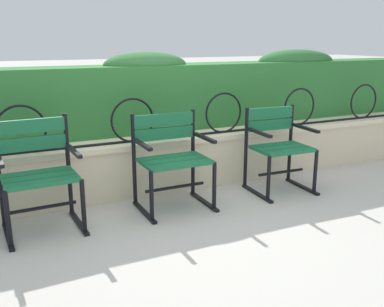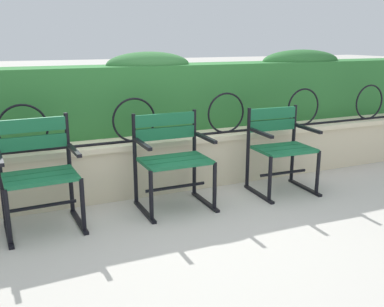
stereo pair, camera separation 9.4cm
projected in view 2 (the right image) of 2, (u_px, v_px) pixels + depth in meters
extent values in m
plane|color=#BCB7AD|center=(198.00, 220.00, 3.65)|extent=(60.00, 60.00, 0.00)
cube|color=beige|center=(161.00, 166.00, 4.37)|extent=(7.97, 0.35, 0.48)
cube|color=beige|center=(161.00, 140.00, 4.30)|extent=(7.97, 0.41, 0.05)
cylinder|color=black|center=(163.00, 138.00, 4.23)|extent=(7.42, 0.02, 0.02)
torus|color=black|center=(23.00, 128.00, 3.68)|extent=(0.42, 0.02, 0.42)
torus|color=black|center=(134.00, 120.00, 4.06)|extent=(0.42, 0.02, 0.42)
torus|color=black|center=(226.00, 113.00, 4.45)|extent=(0.42, 0.02, 0.42)
torus|color=black|center=(303.00, 107.00, 4.83)|extent=(0.42, 0.02, 0.42)
torus|color=black|center=(369.00, 102.00, 5.21)|extent=(0.42, 0.02, 0.42)
cube|color=#2D7033|center=(146.00, 98.00, 4.58)|extent=(7.81, 0.50, 0.68)
ellipsoid|color=#2F6633|center=(149.00, 65.00, 4.51)|extent=(0.90, 0.45, 0.27)
ellipsoid|color=#2D6830|center=(301.00, 61.00, 5.28)|extent=(1.07, 0.45, 0.28)
cube|color=#19663D|center=(43.00, 182.00, 3.25)|extent=(0.55, 0.15, 0.03)
cube|color=#19663D|center=(40.00, 177.00, 3.37)|extent=(0.55, 0.15, 0.03)
cube|color=#19663D|center=(38.00, 172.00, 3.49)|extent=(0.55, 0.15, 0.03)
cube|color=#19663D|center=(32.00, 125.00, 3.48)|extent=(0.54, 0.05, 0.11)
cube|color=#19663D|center=(34.00, 142.00, 3.52)|extent=(0.54, 0.05, 0.11)
cylinder|color=black|center=(69.00, 164.00, 3.69)|extent=(0.04, 0.04, 0.88)
cylinder|color=black|center=(83.00, 206.00, 3.38)|extent=(0.04, 0.04, 0.44)
cube|color=black|center=(79.00, 222.00, 3.59)|extent=(0.06, 0.52, 0.02)
cube|color=black|center=(74.00, 150.00, 3.44)|extent=(0.05, 0.40, 0.03)
cylinder|color=black|center=(0.00, 173.00, 3.46)|extent=(0.04, 0.04, 0.88)
cylinder|color=black|center=(8.00, 218.00, 3.14)|extent=(0.04, 0.04, 0.44)
cube|color=black|center=(9.00, 234.00, 3.36)|extent=(0.06, 0.52, 0.02)
cube|color=black|center=(0.00, 159.00, 3.20)|extent=(0.05, 0.40, 0.03)
cylinder|color=black|center=(43.00, 206.00, 3.43)|extent=(0.51, 0.05, 0.03)
cube|color=#19663D|center=(181.00, 165.00, 3.69)|extent=(0.59, 0.13, 0.03)
cube|color=#19663D|center=(175.00, 161.00, 3.81)|extent=(0.59, 0.13, 0.03)
cube|color=#19663D|center=(170.00, 157.00, 3.93)|extent=(0.59, 0.13, 0.03)
cube|color=#19663D|center=(165.00, 119.00, 3.93)|extent=(0.59, 0.03, 0.11)
cube|color=#19663D|center=(165.00, 133.00, 3.97)|extent=(0.59, 0.03, 0.11)
cylinder|color=black|center=(194.00, 153.00, 4.14)|extent=(0.04, 0.04, 0.84)
cylinder|color=black|center=(215.00, 187.00, 3.81)|extent=(0.04, 0.04, 0.44)
cube|color=black|center=(205.00, 202.00, 4.03)|extent=(0.04, 0.52, 0.02)
cube|color=black|center=(206.00, 138.00, 3.88)|extent=(0.04, 0.40, 0.03)
cylinder|color=black|center=(135.00, 160.00, 3.91)|extent=(0.04, 0.04, 0.84)
cylinder|color=black|center=(151.00, 196.00, 3.58)|extent=(0.04, 0.04, 0.44)
cube|color=black|center=(145.00, 212.00, 3.80)|extent=(0.04, 0.52, 0.02)
cube|color=black|center=(143.00, 144.00, 3.64)|extent=(0.04, 0.40, 0.03)
cylinder|color=black|center=(176.00, 187.00, 3.87)|extent=(0.56, 0.03, 0.03)
cube|color=#19663D|center=(292.00, 152.00, 4.09)|extent=(0.54, 0.15, 0.03)
cube|color=#19663D|center=(284.00, 149.00, 4.22)|extent=(0.54, 0.15, 0.03)
cube|color=#19663D|center=(277.00, 146.00, 4.34)|extent=(0.54, 0.15, 0.03)
cube|color=#19663D|center=(273.00, 113.00, 4.35)|extent=(0.53, 0.05, 0.11)
cube|color=#19663D|center=(272.00, 125.00, 4.38)|extent=(0.53, 0.05, 0.11)
cylinder|color=black|center=(293.00, 144.00, 4.53)|extent=(0.04, 0.04, 0.82)
cylinder|color=black|center=(318.00, 173.00, 4.19)|extent=(0.04, 0.04, 0.44)
cube|color=black|center=(304.00, 188.00, 4.42)|extent=(0.06, 0.52, 0.02)
cube|color=black|center=(309.00, 129.00, 4.26)|extent=(0.05, 0.40, 0.03)
cylinder|color=black|center=(248.00, 149.00, 4.34)|extent=(0.04, 0.04, 0.82)
cylinder|color=black|center=(270.00, 179.00, 4.01)|extent=(0.04, 0.04, 0.44)
cube|color=black|center=(259.00, 194.00, 4.23)|extent=(0.06, 0.52, 0.02)
cube|color=black|center=(261.00, 133.00, 4.08)|extent=(0.05, 0.40, 0.03)
cylinder|color=black|center=(283.00, 173.00, 4.28)|extent=(0.51, 0.05, 0.03)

